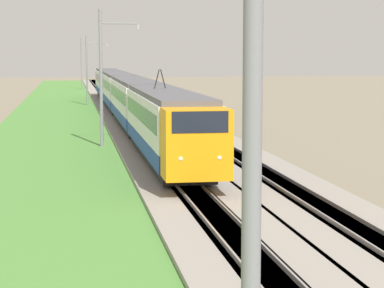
{
  "coord_description": "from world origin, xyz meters",
  "views": [
    {
      "loc": [
        -3.9,
        5.0,
        6.01
      ],
      "look_at": [
        26.83,
        0.0,
        2.28
      ],
      "focal_mm": 70.0,
      "sensor_mm": 36.0,
      "label": 1
    }
  ],
  "objects": [
    {
      "name": "catenary_mast_far",
      "position": [
        84.85,
        2.98,
        4.25
      ],
      "size": [
        0.22,
        2.56,
        8.21
      ],
      "color": "slate",
      "rests_on": "ground"
    },
    {
      "name": "ballast_adjacent",
      "position": [
        50.0,
        -4.24,
        0.15
      ],
      "size": [
        240.0,
        4.4,
        0.3
      ],
      "color": "gray",
      "rests_on": "ground"
    },
    {
      "name": "catenary_mast_distant",
      "position": [
        125.26,
        2.99,
        4.58
      ],
      "size": [
        0.22,
        2.56,
        8.87
      ],
      "color": "slate",
      "rests_on": "ground"
    },
    {
      "name": "ballast_main",
      "position": [
        50.0,
        0.0,
        0.15
      ],
      "size": [
        240.0,
        4.4,
        0.3
      ],
      "color": "gray",
      "rests_on": "ground"
    },
    {
      "name": "track_main",
      "position": [
        50.0,
        0.0,
        0.16
      ],
      "size": [
        240.0,
        1.57,
        0.45
      ],
      "color": "#4C4238",
      "rests_on": "ground"
    },
    {
      "name": "track_adjacent",
      "position": [
        50.0,
        -4.24,
        0.16
      ],
      "size": [
        240.0,
        1.57,
        0.45
      ],
      "color": "#4C4238",
      "rests_on": "ground"
    },
    {
      "name": "catenary_mast_mid",
      "position": [
        44.44,
        2.99,
        4.59
      ],
      "size": [
        0.22,
        2.56,
        8.89
      ],
      "color": "slate",
      "rests_on": "ground"
    },
    {
      "name": "passenger_train",
      "position": [
        64.67,
        0.0,
        2.44
      ],
      "size": [
        79.24,
        2.84,
        5.19
      ],
      "rotation": [
        0.0,
        0.0,
        3.14
      ],
      "color": "orange",
      "rests_on": "ground"
    },
    {
      "name": "grass_verge",
      "position": [
        50.0,
        5.99,
        0.06
      ],
      "size": [
        240.0,
        10.0,
        0.12
      ],
      "color": "#4C8438",
      "rests_on": "ground"
    },
    {
      "name": "catenary_mast_near",
      "position": [
        4.03,
        2.99,
        4.53
      ],
      "size": [
        0.22,
        2.56,
        8.77
      ],
      "color": "slate",
      "rests_on": "ground"
    }
  ]
}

